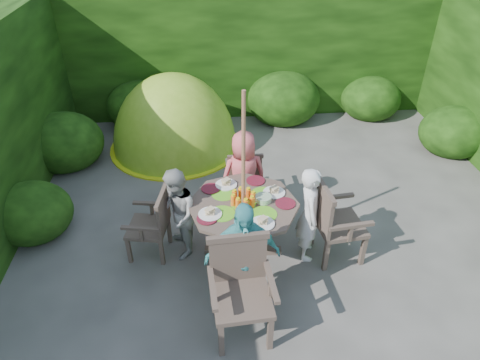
{
  "coord_description": "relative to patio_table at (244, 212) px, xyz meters",
  "views": [
    {
      "loc": [
        -1.01,
        -4.48,
        3.84
      ],
      "look_at": [
        -0.59,
        -0.07,
        0.85
      ],
      "focal_mm": 32.0,
      "sensor_mm": 36.0,
      "label": 1
    }
  ],
  "objects": [
    {
      "name": "garden_chair_front",
      "position": [
        -0.14,
        -1.08,
        -0.1
      ],
      "size": [
        0.66,
        0.6,
        1.05
      ],
      "rotation": [
        0.0,
        0.0,
        0.06
      ],
      "color": "#42342B",
      "rests_on": "ground"
    },
    {
      "name": "child_left",
      "position": [
        -0.8,
        0.09,
        -0.05
      ],
      "size": [
        0.54,
        0.65,
        1.21
      ],
      "primitive_type": "imported",
      "rotation": [
        0.0,
        0.0,
        -1.42
      ],
      "color": "#A9A9A3",
      "rests_on": "ground"
    },
    {
      "name": "child_front",
      "position": [
        -0.09,
        -0.8,
        0.03
      ],
      "size": [
        0.83,
        0.4,
        1.37
      ],
      "primitive_type": "imported",
      "rotation": [
        0.0,
        0.0,
        0.09
      ],
      "color": "#4CB2B2",
      "rests_on": "ground"
    },
    {
      "name": "garden_chair_right",
      "position": [
        1.08,
        -0.14,
        -0.11
      ],
      "size": [
        0.61,
        0.67,
        1.03
      ],
      "rotation": [
        0.0,
        0.0,
        1.67
      ],
      "color": "#42342B",
      "rests_on": "ground"
    },
    {
      "name": "parasol_pole",
      "position": [
        -0.0,
        -0.0,
        0.44
      ],
      "size": [
        0.05,
        0.05,
        2.2
      ],
      "primitive_type": "cylinder",
      "rotation": [
        0.0,
        0.0,
        -0.11
      ],
      "color": "brown",
      "rests_on": "ground"
    },
    {
      "name": "patio_table",
      "position": [
        0.0,
        0.0,
        0.0
      ],
      "size": [
        1.48,
        1.48,
        0.94
      ],
      "rotation": [
        0.0,
        0.0,
        -0.11
      ],
      "color": "#42342B",
      "rests_on": "ground"
    },
    {
      "name": "ground",
      "position": [
        0.59,
        0.47,
        -0.66
      ],
      "size": [
        60.0,
        60.0,
        0.0
      ],
      "primitive_type": "plane",
      "color": "#4A4742",
      "rests_on": "ground"
    },
    {
      "name": "child_back",
      "position": [
        0.08,
        0.79,
        -0.01
      ],
      "size": [
        0.68,
        0.49,
        1.3
      ],
      "primitive_type": "imported",
      "rotation": [
        0.0,
        0.0,
        3.27
      ],
      "color": "#E45E63",
      "rests_on": "ground"
    },
    {
      "name": "hedge_enclosure",
      "position": [
        0.59,
        1.81,
        0.59
      ],
      "size": [
        9.0,
        9.0,
        2.5
      ],
      "color": "black",
      "rests_on": "ground"
    },
    {
      "name": "child_right",
      "position": [
        0.79,
        -0.09,
        -0.03
      ],
      "size": [
        0.36,
        0.5,
        1.27
      ],
      "primitive_type": "imported",
      "rotation": [
        0.0,
        0.0,
        1.43
      ],
      "color": "silver",
      "rests_on": "ground"
    },
    {
      "name": "garden_chair_back",
      "position": [
        0.12,
        1.1,
        -0.21
      ],
      "size": [
        0.51,
        0.45,
        0.84
      ],
      "rotation": [
        0.0,
        0.0,
        3.14
      ],
      "color": "#42342B",
      "rests_on": "ground"
    },
    {
      "name": "garden_chair_left",
      "position": [
        -1.1,
        0.11,
        -0.19
      ],
      "size": [
        0.56,
        0.6,
        0.88
      ],
      "rotation": [
        0.0,
        0.0,
        -1.75
      ],
      "color": "#42342B",
      "rests_on": "ground"
    },
    {
      "name": "dome_tent",
      "position": [
        -0.94,
        2.86,
        -0.66
      ],
      "size": [
        2.43,
        2.43,
        2.67
      ],
      "rotation": [
        0.0,
        0.0,
        0.12
      ],
      "color": "#82B422",
      "rests_on": "ground"
    }
  ]
}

